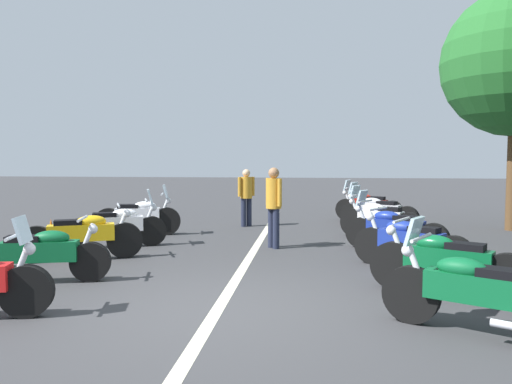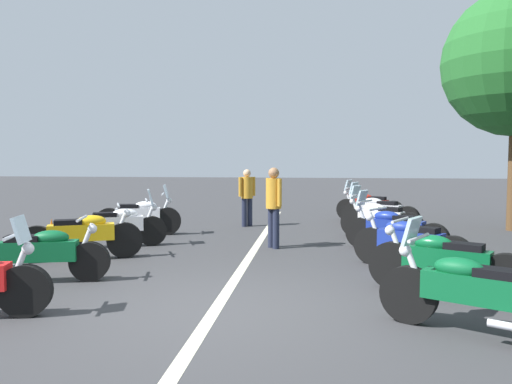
% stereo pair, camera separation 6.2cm
% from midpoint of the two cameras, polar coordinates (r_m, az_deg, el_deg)
% --- Properties ---
extents(ground_plane, '(80.00, 80.00, 0.00)m').
position_cam_midpoint_polar(ground_plane, '(6.35, -4.41, -13.28)').
color(ground_plane, '#38383A').
extents(lane_centre_stripe, '(15.68, 0.16, 0.01)m').
position_cam_midpoint_polar(lane_centre_stripe, '(9.57, -0.52, -7.34)').
color(lane_centre_stripe, beige).
rests_on(lane_centre_stripe, ground_plane).
extents(motorcycle_left_row_1, '(0.77, 2.04, 0.98)m').
position_cam_midpoint_polar(motorcycle_left_row_1, '(8.20, -23.13, -6.43)').
color(motorcycle_left_row_1, black).
rests_on(motorcycle_left_row_1, ground_plane).
extents(motorcycle_left_row_2, '(1.07, 2.06, 1.01)m').
position_cam_midpoint_polar(motorcycle_left_row_2, '(9.72, -18.96, -4.63)').
color(motorcycle_left_row_2, black).
rests_on(motorcycle_left_row_2, ground_plane).
extents(motorcycle_left_row_3, '(0.97, 1.99, 1.20)m').
position_cam_midpoint_polar(motorcycle_left_row_3, '(10.89, -15.30, -3.65)').
color(motorcycle_left_row_3, black).
rests_on(motorcycle_left_row_3, ground_plane).
extents(motorcycle_left_row_4, '(0.73, 2.03, 1.22)m').
position_cam_midpoint_polar(motorcycle_left_row_4, '(12.39, -12.98, -2.64)').
color(motorcycle_left_row_4, black).
rests_on(motorcycle_left_row_4, ground_plane).
extents(motorcycle_right_row_0, '(1.18, 1.87, 1.22)m').
position_cam_midpoint_polar(motorcycle_right_row_0, '(5.84, 23.77, -10.36)').
color(motorcycle_right_row_0, black).
rests_on(motorcycle_right_row_0, ground_plane).
extents(motorcycle_right_row_1, '(1.18, 1.95, 1.02)m').
position_cam_midpoint_polar(motorcycle_right_row_1, '(7.26, 20.92, -7.52)').
color(motorcycle_right_row_1, black).
rests_on(motorcycle_right_row_1, ground_plane).
extents(motorcycle_right_row_2, '(1.31, 1.78, 1.00)m').
position_cam_midpoint_polar(motorcycle_right_row_2, '(8.79, 17.23, -5.51)').
color(motorcycle_right_row_2, black).
rests_on(motorcycle_right_row_2, ground_plane).
extents(motorcycle_right_row_3, '(1.20, 1.90, 1.20)m').
position_cam_midpoint_polar(motorcycle_right_row_3, '(10.38, 15.57, -4.02)').
color(motorcycle_right_row_3, black).
rests_on(motorcycle_right_row_3, ground_plane).
extents(motorcycle_right_row_4, '(1.19, 1.79, 1.22)m').
position_cam_midpoint_polar(motorcycle_right_row_4, '(11.87, 14.05, -2.96)').
color(motorcycle_right_row_4, black).
rests_on(motorcycle_right_row_4, ground_plane).
extents(motorcycle_right_row_5, '(1.24, 1.93, 1.21)m').
position_cam_midpoint_polar(motorcycle_right_row_5, '(13.54, 13.85, -2.12)').
color(motorcycle_right_row_5, black).
rests_on(motorcycle_right_row_5, ground_plane).
extents(motorcycle_right_row_6, '(1.01, 1.90, 1.21)m').
position_cam_midpoint_polar(motorcycle_right_row_6, '(15.02, 12.81, -1.52)').
color(motorcycle_right_row_6, black).
rests_on(motorcycle_right_row_6, ground_plane).
extents(traffic_cone_2, '(0.36, 0.36, 0.61)m').
position_cam_midpoint_polar(traffic_cone_2, '(11.21, -22.07, -4.47)').
color(traffic_cone_2, orange).
rests_on(traffic_cone_2, ground_plane).
extents(bystander_0, '(0.44, 0.36, 1.67)m').
position_cam_midpoint_polar(bystander_0, '(10.33, 2.19, -1.04)').
color(bystander_0, '#1E2338').
rests_on(bystander_0, ground_plane).
extents(bystander_2, '(0.38, 0.42, 1.56)m').
position_cam_midpoint_polar(bystander_2, '(13.58, -0.90, -0.15)').
color(bystander_2, '#1E2338').
rests_on(bystander_2, ground_plane).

